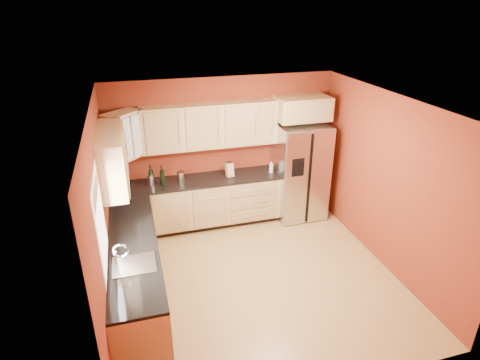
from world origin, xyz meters
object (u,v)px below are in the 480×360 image
object	(u,v)px
wine_bottle_a	(162,175)
soap_dispenser	(271,167)
canister_left	(151,180)
refrigerator	(300,171)
knife_block	(230,170)

from	to	relation	value
wine_bottle_a	soap_dispenser	distance (m)	1.93
soap_dispenser	canister_left	bearing A→B (deg)	179.14
refrigerator	soap_dispenser	size ratio (longest dim) A/B	8.56
refrigerator	wine_bottle_a	distance (m)	2.49
refrigerator	wine_bottle_a	bearing A→B (deg)	179.53
wine_bottle_a	knife_block	size ratio (longest dim) A/B	1.44
refrigerator	soap_dispenser	distance (m)	0.57
wine_bottle_a	knife_block	xyz separation A→B (m)	(1.17, 0.04, -0.05)
refrigerator	knife_block	xyz separation A→B (m)	(-1.31, 0.06, 0.15)
knife_block	canister_left	bearing A→B (deg)	172.49
refrigerator	knife_block	size ratio (longest dim) A/B	7.33
knife_block	soap_dispenser	distance (m)	0.76
canister_left	knife_block	distance (m)	1.35
refrigerator	knife_block	bearing A→B (deg)	177.48
wine_bottle_a	soap_dispenser	xyz separation A→B (m)	(1.93, -0.00, -0.07)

